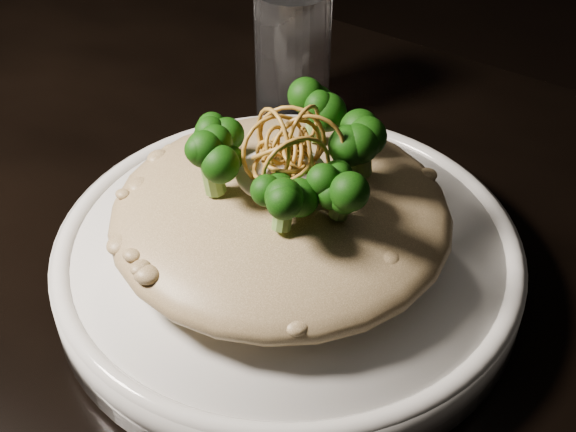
# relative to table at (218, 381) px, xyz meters

# --- Properties ---
(table) EXTENTS (1.10, 0.80, 0.75)m
(table) POSITION_rel_table_xyz_m (0.00, 0.00, 0.00)
(table) COLOR black
(table) RESTS_ON ground
(plate) EXTENTS (0.31, 0.31, 0.03)m
(plate) POSITION_rel_table_xyz_m (0.03, 0.05, 0.10)
(plate) COLOR silver
(plate) RESTS_ON table
(risotto) EXTENTS (0.22, 0.22, 0.05)m
(risotto) POSITION_rel_table_xyz_m (0.03, 0.05, 0.14)
(risotto) COLOR brown
(risotto) RESTS_ON plate
(broccoli) EXTENTS (0.13, 0.13, 0.05)m
(broccoli) POSITION_rel_table_xyz_m (0.03, 0.05, 0.19)
(broccoli) COLOR black
(broccoli) RESTS_ON risotto
(cheese) EXTENTS (0.06, 0.06, 0.02)m
(cheese) POSITION_rel_table_xyz_m (0.03, 0.05, 0.17)
(cheese) COLOR white
(cheese) RESTS_ON risotto
(shallots) EXTENTS (0.06, 0.06, 0.04)m
(shallots) POSITION_rel_table_xyz_m (0.03, 0.05, 0.20)
(shallots) COLOR brown
(shallots) RESTS_ON cheese
(drinking_glass) EXTENTS (0.09, 0.09, 0.11)m
(drinking_glass) POSITION_rel_table_xyz_m (-0.09, 0.23, 0.14)
(drinking_glass) COLOR white
(drinking_glass) RESTS_ON table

